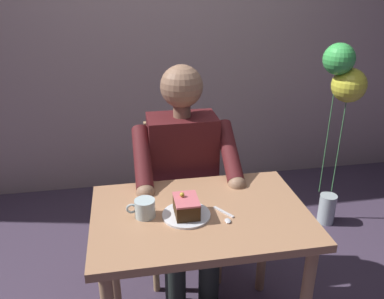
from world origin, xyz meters
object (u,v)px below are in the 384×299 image
(seated_person, at_px, (185,180))
(coffee_cup, at_px, (145,208))
(chair, at_px, (180,191))
(cake_slice, at_px, (186,206))
(dining_table, at_px, (200,233))
(dessert_spoon, at_px, (226,217))
(balloon_display, at_px, (342,96))

(seated_person, distance_m, coffee_cup, 0.49)
(chair, height_order, cake_slice, chair)
(dining_table, relative_size, coffee_cup, 7.62)
(seated_person, height_order, cake_slice, seated_person)
(dining_table, bearing_deg, coffee_cup, -2.68)
(seated_person, bearing_deg, dining_table, 90.00)
(cake_slice, distance_m, dessert_spoon, 0.17)
(cake_slice, relative_size, balloon_display, 0.10)
(cake_slice, relative_size, coffee_cup, 1.09)
(dining_table, relative_size, seated_person, 0.74)
(cake_slice, bearing_deg, seated_person, -98.27)
(dessert_spoon, xyz_separation_m, balloon_display, (-1.01, -0.91, 0.21))
(coffee_cup, bearing_deg, dining_table, 177.32)
(seated_person, xyz_separation_m, coffee_cup, (0.24, 0.42, 0.11))
(dessert_spoon, bearing_deg, balloon_display, -137.87)
(dining_table, xyz_separation_m, seated_person, (-0.00, -0.43, 0.04))
(cake_slice, xyz_separation_m, balloon_display, (-1.17, -0.87, 0.17))
(chair, distance_m, seated_person, 0.24)
(coffee_cup, relative_size, dessert_spoon, 0.88)
(dining_table, distance_m, cake_slice, 0.17)
(chair, bearing_deg, seated_person, 90.00)
(chair, bearing_deg, coffee_cup, 68.10)
(balloon_display, bearing_deg, dessert_spoon, 42.13)
(dining_table, bearing_deg, dessert_spoon, 148.38)
(coffee_cup, bearing_deg, dessert_spoon, 168.12)
(cake_slice, bearing_deg, chair, -96.01)
(coffee_cup, distance_m, dessert_spoon, 0.34)
(seated_person, height_order, balloon_display, balloon_display)
(dining_table, bearing_deg, balloon_display, -142.28)
(seated_person, height_order, dessert_spoon, seated_person)
(seated_person, relative_size, dessert_spoon, 9.08)
(seated_person, relative_size, cake_slice, 9.43)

